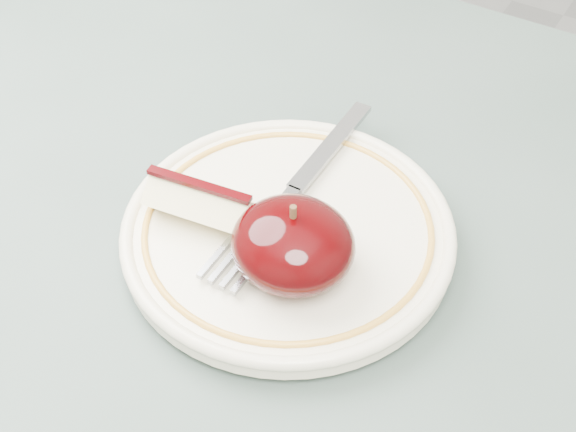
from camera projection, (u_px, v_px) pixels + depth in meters
The scene contains 4 objects.
plate at pixel (288, 232), 0.50m from camera, with size 0.21×0.21×0.02m.
apple_half at pixel (293, 244), 0.46m from camera, with size 0.07×0.07×0.05m.
apple_wedge at pixel (201, 203), 0.49m from camera, with size 0.07×0.04×0.03m.
fork at pixel (293, 191), 0.52m from camera, with size 0.03×0.19×0.00m.
Camera 1 is at (0.19, -0.18, 1.13)m, focal length 50.00 mm.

